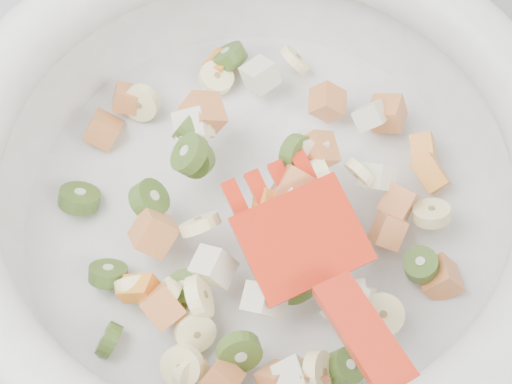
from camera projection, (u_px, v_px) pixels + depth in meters
The scene contains 2 objects.
counter at pixel (198, 366), 0.96m from camera, with size 2.00×0.60×0.90m, color gray.
mixing_bowl at pixel (257, 183), 0.49m from camera, with size 0.48×0.40×0.13m.
Camera 1 is at (0.22, 1.24, 1.39)m, focal length 55.00 mm.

